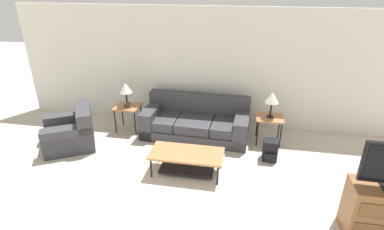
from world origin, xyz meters
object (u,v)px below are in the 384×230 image
couch (196,122)px  coffee_table (187,158)px  side_table_right (270,120)px  table_lamp_right (272,98)px  table_lamp_left (126,88)px  backpack (270,150)px  side_table_left (128,109)px  armchair (71,133)px

couch → coffee_table: (0.08, -1.41, 0.01)m
coffee_table → side_table_right: bearing=43.6°
side_table_right → table_lamp_right: size_ratio=1.06×
coffee_table → table_lamp_left: table_lamp_left is taller
couch → backpack: size_ratio=5.58×
side_table_right → backpack: side_table_right is taller
couch → side_table_left: bearing=-178.4°
armchair → coffee_table: bearing=-11.5°
couch → armchair: 2.55m
coffee_table → table_lamp_right: 2.09m
side_table_left → side_table_right: (3.03, 0.00, 0.00)m
side_table_left → side_table_right: size_ratio=1.00×
side_table_left → table_lamp_right: 3.06m
coffee_table → backpack: coffee_table is taller
backpack → coffee_table: bearing=-154.4°
table_lamp_right → table_lamp_left: bearing=180.0°
coffee_table → table_lamp_left: (-1.59, 1.37, 0.67)m
coffee_table → table_lamp_left: bearing=139.3°
couch → side_table_left: size_ratio=3.98×
side_table_right → backpack: bearing=-89.3°
armchair → side_table_right: bearing=12.5°
side_table_right → table_lamp_right: 0.47m
coffee_table → side_table_right: side_table_right is taller
backpack → side_table_right: bearing=90.7°
side_table_left → table_lamp_left: 0.47m
couch → side_table_right: (1.51, -0.04, 0.22)m
side_table_right → table_lamp_right: bearing=76.0°
table_lamp_left → backpack: (3.03, -0.68, -0.78)m
couch → table_lamp_left: size_ratio=4.23×
coffee_table → side_table_left: bearing=139.3°
table_lamp_right → backpack: 1.03m
side_table_left → table_lamp_left: table_lamp_left is taller
side_table_left → backpack: bearing=-12.5°
armchair → side_table_left: 1.25m
couch → side_table_right: size_ratio=3.98×
table_lamp_left → coffee_table: bearing=-40.7°
table_lamp_right → side_table_left: bearing=-180.0°
table_lamp_left → couch: bearing=1.6°
armchair → table_lamp_left: 1.41m
couch → side_table_right: couch is taller
table_lamp_left → armchair: bearing=-135.1°
couch → table_lamp_right: bearing=-1.6°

